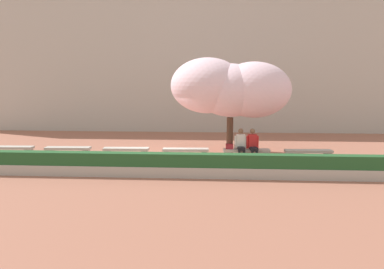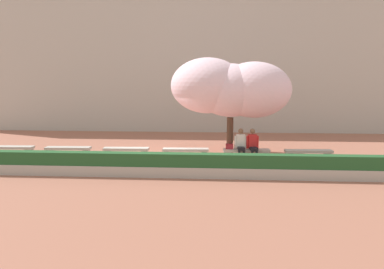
{
  "view_description": "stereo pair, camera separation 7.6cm",
  "coord_description": "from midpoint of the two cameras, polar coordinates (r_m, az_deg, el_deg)",
  "views": [
    {
      "loc": [
        2.48,
        -15.01,
        3.21
      ],
      "look_at": [
        1.48,
        0.2,
        1.0
      ],
      "focal_mm": 35.0,
      "sensor_mm": 36.0,
      "label": 1
    },
    {
      "loc": [
        2.55,
        -15.01,
        3.21
      ],
      "look_at": [
        1.48,
        0.2,
        1.0
      ],
      "focal_mm": 35.0,
      "sensor_mm": 36.0,
      "label": 2
    }
  ],
  "objects": [
    {
      "name": "stone_bench_west_end",
      "position": [
        17.59,
        -25.7,
        -2.08
      ],
      "size": [
        1.89,
        0.5,
        0.45
      ],
      "color": "#ADA89E",
      "rests_on": "ground"
    },
    {
      "name": "stone_bench_near_east",
      "position": [
        15.34,
        -0.83,
        -2.67
      ],
      "size": [
        1.89,
        0.5,
        0.45
      ],
      "color": "#ADA89E",
      "rests_on": "ground"
    },
    {
      "name": "stone_bench_far_east",
      "position": [
        15.72,
        17.46,
        -2.78
      ],
      "size": [
        1.89,
        0.5,
        0.45
      ],
      "color": "#ADA89E",
      "rests_on": "ground"
    },
    {
      "name": "planter_hedge_foreground",
      "position": [
        12.76,
        -7.47,
        -4.61
      ],
      "size": [
        17.89,
        0.5,
        0.8
      ],
      "color": "#ADA89E",
      "rests_on": "ground"
    },
    {
      "name": "handbag",
      "position": [
        15.23,
        5.87,
        -1.74
      ],
      "size": [
        0.3,
        0.15,
        0.34
      ],
      "color": "#A3232D",
      "rests_on": "stone_bench_east_end"
    },
    {
      "name": "ground_plane",
      "position": [
        15.55,
        -5.38,
        -3.7
      ],
      "size": [
        100.0,
        100.0,
        0.0
      ],
      "primitive_type": "plane",
      "color": "#9E604C"
    },
    {
      "name": "building_facade",
      "position": [
        25.31,
        -1.71,
        10.5
      ],
      "size": [
        28.47,
        4.0,
        8.42
      ],
      "primitive_type": "cube",
      "color": "#B7B2A8",
      "rests_on": "ground"
    },
    {
      "name": "stone_bench_near_west",
      "position": [
        16.51,
        -18.21,
        -2.3
      ],
      "size": [
        1.89,
        0.5,
        0.45
      ],
      "color": "#ADA89E",
      "rests_on": "ground"
    },
    {
      "name": "cherry_tree_main",
      "position": [
        16.24,
        5.77,
        7.0
      ],
      "size": [
        5.14,
        3.34,
        4.19
      ],
      "color": "#513828",
      "rests_on": "ground"
    },
    {
      "name": "stone_bench_east_end",
      "position": [
        15.33,
        8.42,
        -2.76
      ],
      "size": [
        1.89,
        0.5,
        0.45
      ],
      "color": "#ADA89E",
      "rests_on": "ground"
    },
    {
      "name": "person_seated_left",
      "position": [
        15.2,
        7.59,
        -1.34
      ],
      "size": [
        0.51,
        0.7,
        1.29
      ],
      "color": "black",
      "rests_on": "ground"
    },
    {
      "name": "person_seated_right",
      "position": [
        15.23,
        9.4,
        -1.35
      ],
      "size": [
        0.51,
        0.72,
        1.29
      ],
      "color": "black",
      "rests_on": "ground"
    },
    {
      "name": "stone_bench_center",
      "position": [
        15.74,
        -9.84,
        -2.51
      ],
      "size": [
        1.89,
        0.5,
        0.45
      ],
      "color": "#ADA89E",
      "rests_on": "ground"
    }
  ]
}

